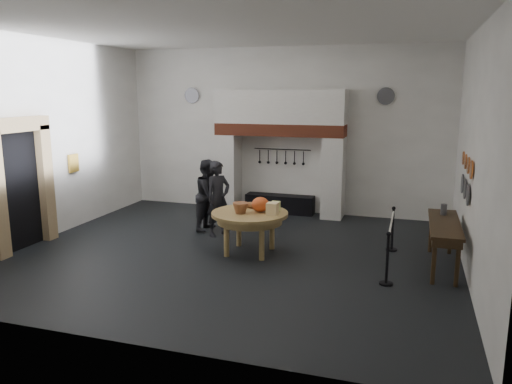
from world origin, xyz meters
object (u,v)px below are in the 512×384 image
(visitor_near, at_px, (218,199))
(iron_range, at_px, (280,204))
(barrier_post_near, at_px, (387,260))
(work_table, at_px, (250,214))
(barrier_post_far, at_px, (393,230))
(side_table, at_px, (445,224))
(visitor_far, at_px, (209,195))

(visitor_near, bearing_deg, iron_range, 14.12)
(visitor_near, xyz_separation_m, barrier_post_near, (3.93, -1.95, -0.43))
(work_table, xyz_separation_m, barrier_post_far, (2.83, 1.05, -0.39))
(side_table, relative_size, barrier_post_near, 2.44)
(work_table, height_order, visitor_near, visitor_near)
(work_table, relative_size, barrier_post_near, 1.76)
(iron_range, xyz_separation_m, work_table, (0.30, -3.57, 0.59))
(iron_range, xyz_separation_m, visitor_far, (-1.20, -2.17, 0.61))
(barrier_post_near, distance_m, barrier_post_far, 2.00)
(iron_range, height_order, barrier_post_far, barrier_post_far)
(barrier_post_near, bearing_deg, barrier_post_far, 90.00)
(iron_range, height_order, barrier_post_near, barrier_post_near)
(side_table, bearing_deg, barrier_post_near, -128.96)
(work_table, bearing_deg, visitor_near, 137.73)
(visitor_near, bearing_deg, visitor_far, 76.40)
(iron_range, relative_size, visitor_far, 1.10)
(work_table, distance_m, side_table, 3.81)
(visitor_far, distance_m, barrier_post_near, 4.94)
(work_table, bearing_deg, iron_range, 94.80)
(work_table, height_order, barrier_post_near, barrier_post_near)
(iron_range, relative_size, barrier_post_far, 2.11)
(iron_range, height_order, work_table, work_table)
(work_table, xyz_separation_m, visitor_far, (-1.50, 1.40, 0.02))
(visitor_far, relative_size, barrier_post_near, 1.92)
(work_table, bearing_deg, barrier_post_near, -18.46)
(iron_range, xyz_separation_m, barrier_post_far, (3.13, -2.52, 0.20))
(iron_range, distance_m, visitor_far, 2.56)
(iron_range, relative_size, visitor_near, 1.08)
(visitor_near, height_order, visitor_far, visitor_near)
(visitor_far, distance_m, side_table, 5.42)
(barrier_post_far, bearing_deg, iron_range, 141.19)
(visitor_far, height_order, barrier_post_near, visitor_far)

